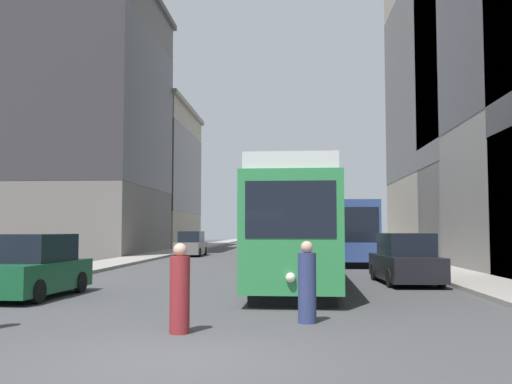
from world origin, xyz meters
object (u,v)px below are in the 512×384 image
(parked_car_left_mid, at_px, (191,245))
(pedestrian_crossing_far, at_px, (307,285))
(transit_bus, at_px, (343,230))
(parked_car_right_far, at_px, (405,260))
(streetcar, at_px, (296,225))
(pedestrian_crossing_near, at_px, (180,291))
(parked_car_left_near, at_px, (34,268))

(parked_car_left_mid, bearing_deg, pedestrian_crossing_far, -75.83)
(transit_bus, height_order, parked_car_right_far, transit_bus)
(streetcar, bearing_deg, pedestrian_crossing_near, -101.39)
(parked_car_left_near, distance_m, parked_car_left_mid, 25.54)
(parked_car_right_far, bearing_deg, parked_car_left_near, 19.79)
(pedestrian_crossing_near, bearing_deg, transit_bus, -40.59)
(streetcar, xyz_separation_m, parked_car_left_near, (-7.61, -4.56, -1.26))
(streetcar, distance_m, pedestrian_crossing_far, 8.66)
(pedestrian_crossing_far, bearing_deg, pedestrian_crossing_near, -140.44)
(transit_bus, xyz_separation_m, parked_car_left_near, (-10.51, -18.31, -1.10))
(streetcar, height_order, parked_car_left_mid, streetcar)
(streetcar, bearing_deg, parked_car_left_mid, 111.36)
(parked_car_left_near, distance_m, parked_car_right_far, 12.51)
(parked_car_right_far, bearing_deg, pedestrian_crossing_near, 55.82)
(transit_bus, bearing_deg, parked_car_left_mid, 144.83)
(transit_bus, bearing_deg, streetcar, -102.53)
(streetcar, bearing_deg, parked_car_right_far, 4.89)
(streetcar, height_order, pedestrian_crossing_far, streetcar)
(transit_bus, relative_size, pedestrian_crossing_far, 7.39)
(transit_bus, distance_m, parked_car_right_far, 13.60)
(parked_car_left_mid, bearing_deg, parked_car_right_far, -61.48)
(streetcar, distance_m, transit_bus, 14.05)
(parked_car_right_far, bearing_deg, pedestrian_crossing_far, 64.08)
(streetcar, relative_size, parked_car_left_mid, 2.96)
(streetcar, height_order, transit_bus, streetcar)
(streetcar, height_order, parked_car_right_far, streetcar)
(streetcar, xyz_separation_m, transit_bus, (2.90, 13.75, -0.15))
(parked_car_right_far, distance_m, pedestrian_crossing_near, 11.89)
(transit_bus, height_order, parked_car_left_mid, transit_bus)
(parked_car_left_near, distance_m, pedestrian_crossing_near, 7.57)
(parked_car_left_mid, relative_size, pedestrian_crossing_near, 2.77)
(transit_bus, bearing_deg, pedestrian_crossing_far, -97.57)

